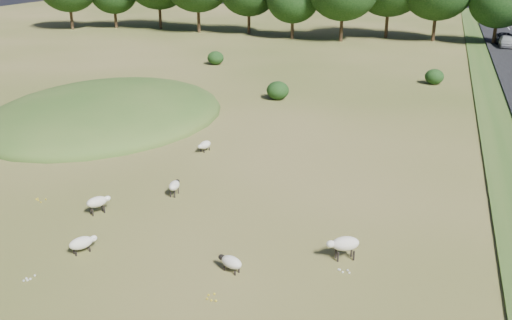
# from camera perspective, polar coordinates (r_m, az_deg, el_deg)

# --- Properties ---
(ground) EXTENTS (160.00, 160.00, 0.00)m
(ground) POSITION_cam_1_polar(r_m,az_deg,el_deg) (45.36, 3.83, 5.76)
(ground) COLOR #42551A
(ground) RESTS_ON ground
(mound) EXTENTS (16.00, 20.00, 4.00)m
(mound) POSITION_cam_1_polar(r_m,az_deg,el_deg) (42.87, -14.72, 4.27)
(mound) COLOR #33561E
(mound) RESTS_ON ground
(shrubs) EXTENTS (23.79, 14.06, 1.47)m
(shrubs) POSITION_cam_1_polar(r_m,az_deg,el_deg) (52.57, 4.48, 8.55)
(shrubs) COLOR black
(shrubs) RESTS_ON ground
(sheep_0) EXTENTS (0.52, 1.04, 0.74)m
(sheep_0) POSITION_cam_1_polar(r_m,az_deg,el_deg) (28.16, -8.17, -2.53)
(sheep_0) COLOR beige
(sheep_0) RESTS_ON ground
(sheep_1) EXTENTS (0.97, 1.17, 0.67)m
(sheep_1) POSITION_cam_1_polar(r_m,az_deg,el_deg) (23.84, -17.03, -7.93)
(sheep_1) COLOR beige
(sheep_1) RESTS_ON ground
(sheep_2) EXTENTS (0.96, 1.14, 0.83)m
(sheep_2) POSITION_cam_1_polar(r_m,az_deg,el_deg) (26.93, -15.57, -4.05)
(sheep_2) COLOR beige
(sheep_2) RESTS_ON ground
(sheep_3) EXTENTS (1.36, 1.03, 0.96)m
(sheep_3) POSITION_cam_1_polar(r_m,az_deg,el_deg) (22.49, 8.83, -8.29)
(sheep_3) COLOR beige
(sheep_3) RESTS_ON ground
(sheep_4) EXTENTS (0.70, 1.16, 0.64)m
(sheep_4) POSITION_cam_1_polar(r_m,az_deg,el_deg) (34.11, -5.15, 1.51)
(sheep_4) COLOR beige
(sheep_4) RESTS_ON ground
(sheep_5) EXTENTS (1.14, 0.77, 0.63)m
(sheep_5) POSITION_cam_1_polar(r_m,az_deg,el_deg) (21.61, -2.53, -10.15)
(sheep_5) COLOR beige
(sheep_5) RESTS_ON ground
(car_3) EXTENTS (1.66, 4.12, 1.40)m
(car_3) POSITION_cam_1_polar(r_m,az_deg,el_deg) (76.67, 23.79, 10.82)
(car_3) COLOR silver
(car_3) RESTS_ON road
(car_7) EXTENTS (2.13, 4.62, 1.28)m
(car_7) POSITION_cam_1_polar(r_m,az_deg,el_deg) (79.75, 23.60, 11.11)
(car_7) COLOR black
(car_7) RESTS_ON road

